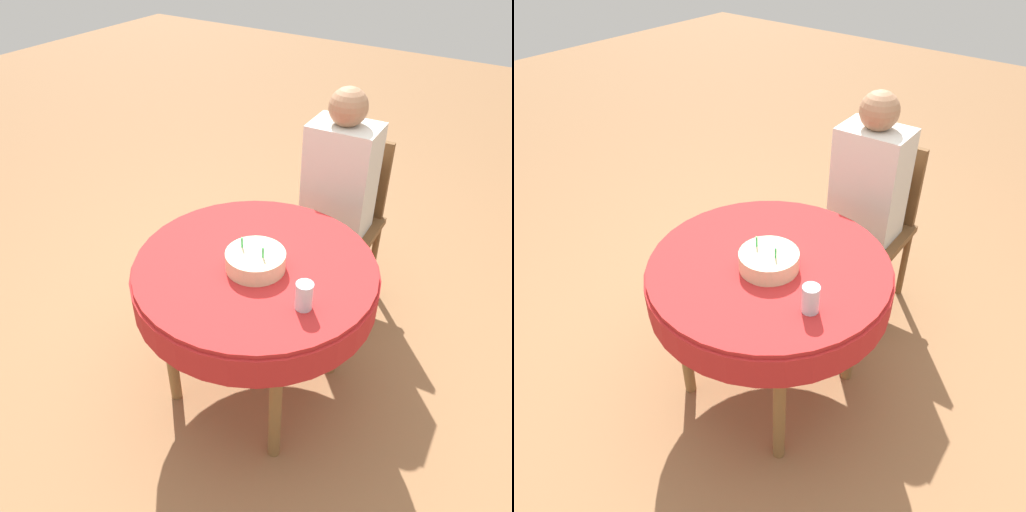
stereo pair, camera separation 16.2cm
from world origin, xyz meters
TOP-DOWN VIEW (x-y plane):
  - ground_plane at (0.00, 0.00)m, footprint 12.00×12.00m
  - dining_table at (0.00, 0.00)m, footprint 0.97×0.97m
  - chair at (-0.01, 0.85)m, footprint 0.45×0.45m
  - person at (-0.00, 0.75)m, footprint 0.34×0.34m
  - birthday_cake at (0.02, -0.02)m, footprint 0.23×0.23m
  - drinking_glass at (0.28, -0.12)m, footprint 0.06×0.06m

SIDE VIEW (x-z plane):
  - ground_plane at x=0.00m, z-range 0.00..0.00m
  - chair at x=-0.01m, z-range 0.04..0.93m
  - dining_table at x=0.00m, z-range 0.27..0.98m
  - person at x=0.00m, z-range 0.11..1.30m
  - birthday_cake at x=0.02m, z-range 0.69..0.81m
  - drinking_glass at x=0.28m, z-range 0.71..0.82m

